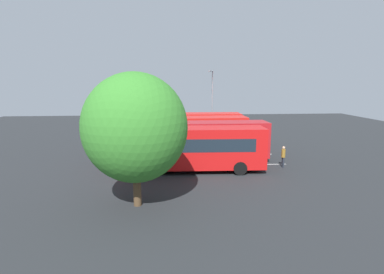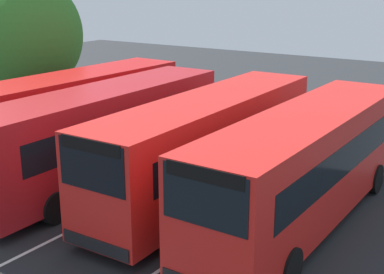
# 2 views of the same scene
# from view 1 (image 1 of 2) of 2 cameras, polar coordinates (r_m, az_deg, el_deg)

# --- Properties ---
(ground_plane) EXTENTS (71.21, 71.21, 0.00)m
(ground_plane) POSITION_cam_1_polar(r_m,az_deg,el_deg) (28.45, 0.65, -3.49)
(ground_plane) COLOR #232628
(bus_far_left) EXTENTS (11.29, 2.87, 3.42)m
(bus_far_left) POSITION_cam_1_polar(r_m,az_deg,el_deg) (23.05, -0.01, -2.01)
(bus_far_left) COLOR red
(bus_far_left) RESTS_ON ground
(bus_center_left) EXTENTS (11.22, 2.59, 3.42)m
(bus_center_left) POSITION_cam_1_polar(r_m,az_deg,el_deg) (26.20, 2.30, -0.51)
(bus_center_left) COLOR #AD191E
(bus_center_left) RESTS_ON ground
(bus_center_right) EXTENTS (11.23, 2.63, 3.42)m
(bus_center_right) POSITION_cam_1_polar(r_m,az_deg,el_deg) (29.90, -0.19, 0.87)
(bus_center_right) COLOR red
(bus_center_right) RESTS_ON ground
(bus_far_right) EXTENTS (11.25, 2.68, 3.42)m
(bus_far_right) POSITION_cam_1_polar(r_m,az_deg,el_deg) (33.36, -0.34, 1.87)
(bus_far_right) COLOR red
(bus_far_right) RESTS_ON ground
(pedestrian) EXTENTS (0.36, 0.36, 1.75)m
(pedestrian) POSITION_cam_1_polar(r_m,az_deg,el_deg) (25.33, 16.95, -3.30)
(pedestrian) COLOR #232833
(pedestrian) RESTS_ON ground
(street_lamp) EXTENTS (0.95, 2.57, 8.22)m
(street_lamp) POSITION_cam_1_polar(r_m,az_deg,el_deg) (37.20, 3.82, 7.14)
(street_lamp) COLOR gray
(street_lamp) RESTS_ON ground
(depot_tree) EXTENTS (5.68, 5.11, 7.39)m
(depot_tree) POSITION_cam_1_polar(r_m,az_deg,el_deg) (16.41, -10.76, 1.69)
(depot_tree) COLOR #4C3823
(depot_tree) RESTS_ON ground
(lane_stripe_outer_left) EXTENTS (14.75, 0.41, 0.01)m
(lane_stripe_outer_left) POSITION_cam_1_polar(r_m,az_deg,el_deg) (25.04, 1.39, -5.43)
(lane_stripe_outer_left) COLOR silver
(lane_stripe_outer_left) RESTS_ON ground
(lane_stripe_inner_left) EXTENTS (14.75, 0.41, 0.01)m
(lane_stripe_inner_left) POSITION_cam_1_polar(r_m,az_deg,el_deg) (28.45, 0.65, -3.49)
(lane_stripe_inner_left) COLOR silver
(lane_stripe_inner_left) RESTS_ON ground
(lane_stripe_inner_right) EXTENTS (14.75, 0.41, 0.01)m
(lane_stripe_inner_right) POSITION_cam_1_polar(r_m,az_deg,el_deg) (31.89, 0.06, -1.96)
(lane_stripe_inner_right) COLOR silver
(lane_stripe_inner_right) RESTS_ON ground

